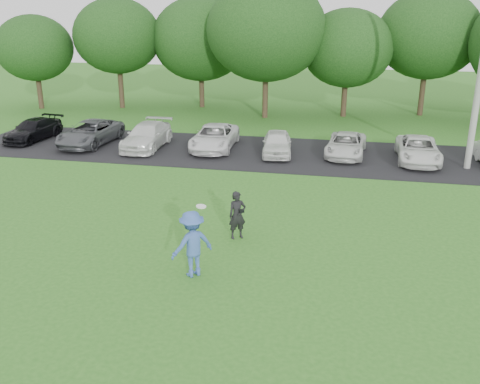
# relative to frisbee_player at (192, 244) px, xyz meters

# --- Properties ---
(ground) EXTENTS (100.00, 100.00, 0.00)m
(ground) POSITION_rel_frisbee_player_xyz_m (0.64, -0.13, -0.94)
(ground) COLOR #2D6C1E
(ground) RESTS_ON ground
(parking_lot) EXTENTS (32.00, 6.50, 0.03)m
(parking_lot) POSITION_rel_frisbee_player_xyz_m (0.64, 12.87, -0.93)
(parking_lot) COLOR black
(parking_lot) RESTS_ON ground
(frisbee_player) EXTENTS (1.36, 1.34, 2.07)m
(frisbee_player) POSITION_rel_frisbee_player_xyz_m (0.00, 0.00, 0.00)
(frisbee_player) COLOR #3E60AF
(frisbee_player) RESTS_ON ground
(camera_bystander) EXTENTS (0.68, 0.61, 1.56)m
(camera_bystander) POSITION_rel_frisbee_player_xyz_m (0.70, 2.65, -0.16)
(camera_bystander) COLOR black
(camera_bystander) RESTS_ON ground
(parked_cars) EXTENTS (28.51, 4.89, 1.23)m
(parked_cars) POSITION_rel_frisbee_player_xyz_m (-1.15, 12.81, -0.33)
(parked_cars) COLOR black
(parked_cars) RESTS_ON parking_lot
(tree_row) EXTENTS (42.39, 9.85, 8.64)m
(tree_row) POSITION_rel_frisbee_player_xyz_m (2.15, 22.63, 3.97)
(tree_row) COLOR #38281C
(tree_row) RESTS_ON ground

